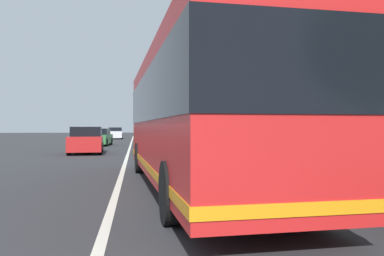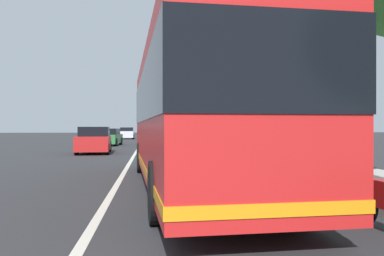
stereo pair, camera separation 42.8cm
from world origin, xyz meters
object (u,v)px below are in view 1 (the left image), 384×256
at_px(car_far_distant, 86,141).
at_px(roadside_tree_far_block, 205,77).
at_px(coach_bus, 195,113).
at_px(car_side_street, 115,133).
at_px(car_oncoming, 98,137).

relative_size(car_far_distant, roadside_tree_far_block, 0.55).
bearing_deg(roadside_tree_far_block, coach_bus, 169.15).
relative_size(car_side_street, car_oncoming, 0.96).
height_order(coach_bus, car_far_distant, coach_bus).
bearing_deg(car_side_street, car_oncoming, -2.48).
bearing_deg(car_far_distant, roadside_tree_far_block, 128.10).
bearing_deg(coach_bus, roadside_tree_far_block, -14.27).
xyz_separation_m(coach_bus, car_oncoming, (23.41, 4.53, -1.20)).
distance_m(coach_bus, car_side_street, 41.98).
bearing_deg(car_oncoming, coach_bus, 15.29).
bearing_deg(car_oncoming, roadside_tree_far_block, 78.23).
height_order(coach_bus, car_side_street, coach_bus).
bearing_deg(roadside_tree_far_block, car_far_distant, 131.44).
relative_size(coach_bus, car_far_distant, 2.76).
xyz_separation_m(coach_bus, car_side_street, (41.77, 4.10, -1.17)).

